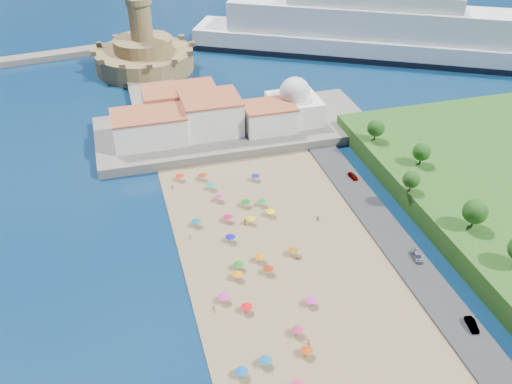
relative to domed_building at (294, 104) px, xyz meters
name	(u,v)px	position (x,y,z in m)	size (l,w,h in m)	color
ground	(269,283)	(-30.00, -71.00, -8.97)	(700.00, 700.00, 0.00)	#071938
terrace	(234,129)	(-20.00, 2.00, -7.47)	(90.00, 36.00, 3.00)	#59544C
jetty	(155,95)	(-42.00, 37.00, -7.77)	(18.00, 70.00, 2.40)	#59544C
waterfront_buildings	(194,115)	(-33.05, 2.64, -1.10)	(57.00, 29.00, 11.00)	silver
domed_building	(294,104)	(0.00, 0.00, 0.00)	(16.00, 16.00, 15.00)	silver
fortress	(144,54)	(-42.00, 67.00, -2.29)	(40.00, 40.00, 32.40)	olive
cruise_ship	(371,33)	(54.13, 56.91, 1.06)	(147.10, 94.39, 33.88)	black
beach_parasols	(276,312)	(-31.88, -82.19, -6.83)	(30.87, 115.64, 2.20)	gray
beachgoers	(267,304)	(-32.52, -78.36, -7.85)	(37.80, 96.64, 1.87)	tan
parked_cars	(437,281)	(6.00, -82.20, -7.58)	(2.55, 83.59, 1.45)	gray
hillside_trees	(488,232)	(18.97, -79.07, 1.21)	(14.29, 111.73, 7.75)	#382314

